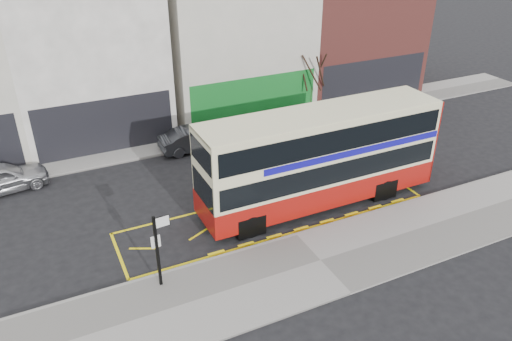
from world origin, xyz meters
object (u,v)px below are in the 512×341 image
car_silver (1,178)px  street_tree_right (312,61)px  car_grey (196,139)px  car_white (300,119)px  double_decker_bus (321,156)px  bus_stop_post (158,244)px

car_silver → street_tree_right: size_ratio=0.79×
car_grey → car_white: car_white is taller
car_white → street_tree_right: size_ratio=0.91×
double_decker_bus → street_tree_right: size_ratio=2.10×
double_decker_bus → street_tree_right: (5.19, 9.45, 1.29)m
bus_stop_post → car_white: (11.70, 10.27, -1.21)m
double_decker_bus → street_tree_right: street_tree_right is taller
double_decker_bus → street_tree_right: bearing=61.1°
car_silver → car_grey: (10.01, 0.37, -0.05)m
car_grey → street_tree_right: (8.47, 1.66, 2.98)m
bus_stop_post → street_tree_right: (13.46, 12.06, 1.74)m
street_tree_right → bus_stop_post: bearing=-138.1°
double_decker_bus → bus_stop_post: double_decker_bus is taller
car_silver → street_tree_right: bearing=-91.9°
double_decker_bus → car_grey: bearing=112.8°
bus_stop_post → car_grey: size_ratio=0.72×
double_decker_bus → bus_stop_post: 8.68m
double_decker_bus → car_white: 8.57m
car_silver → double_decker_bus: bearing=-127.3°
bus_stop_post → car_grey: (4.99, 10.39, -1.25)m
car_white → bus_stop_post: bearing=112.0°
bus_stop_post → car_white: bearing=36.5°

